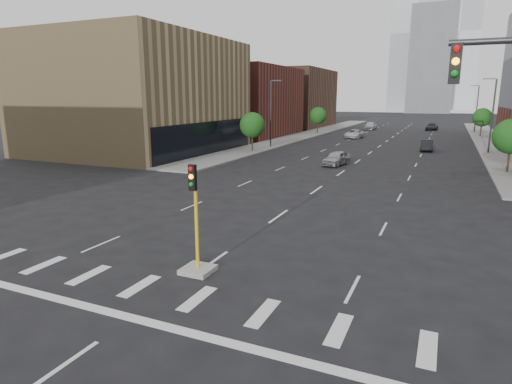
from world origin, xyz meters
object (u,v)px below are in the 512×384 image
Objects in this scene: median_traffic_signal at (197,249)px; car_distant at (370,126)px; car_far_left at (354,134)px; car_mid_right at (427,145)px; car_deep_right at (432,127)px; car_near_left at (337,158)px.

median_traffic_signal is 80.88m from car_distant.
car_far_left is (-5.75, 59.85, -0.26)m from median_traffic_signal.
car_mid_right is at bearing 82.11° from median_traffic_signal.
car_distant reaches higher than car_mid_right.
car_distant reaches higher than car_deep_right.
car_distant is (-5.00, 51.12, 0.12)m from car_near_left.
car_distant is at bearing 108.65° from car_mid_right.
median_traffic_signal is 60.13m from car_far_left.
median_traffic_signal is 0.86× the size of car_far_left.
car_near_left is at bearing 92.91° from median_traffic_signal.
car_mid_right is at bearing 74.48° from car_near_left.
car_distant is at bearing 97.40° from car_far_left.
car_near_left reaches higher than car_deep_right.
car_mid_right is at bearing -43.29° from car_far_left.
car_near_left is 18.36m from car_mid_right.
car_distant is (-12.12, -3.05, 0.13)m from car_deep_right.
car_mid_right is 18.36m from car_far_left.
car_near_left is 0.99× the size of car_mid_right.
car_distant is (-0.75, 20.76, 0.14)m from car_far_left.
car_mid_right is (7.89, 16.58, -0.02)m from car_near_left.
car_mid_right is (6.39, 46.08, -0.26)m from median_traffic_signal.
car_near_left is at bearing -117.27° from car_mid_right.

